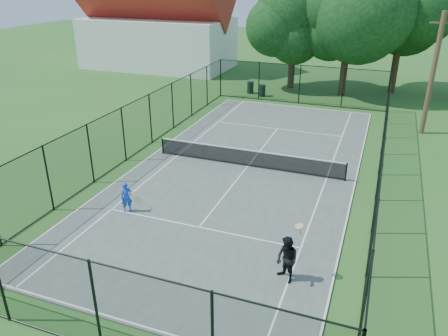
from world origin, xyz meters
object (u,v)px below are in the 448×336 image
(trash_bin_right, at_px, (262,90))
(player_black, at_px, (287,260))
(tennis_net, at_px, (248,157))
(player_blue, at_px, (127,197))
(trash_bin_left, at_px, (250,87))
(utility_pole, at_px, (433,74))

(trash_bin_right, height_order, player_black, player_black)
(tennis_net, xyz_separation_m, player_blue, (-3.37, -6.28, 0.14))
(trash_bin_left, bearing_deg, tennis_net, -73.11)
(tennis_net, relative_size, player_blue, 7.63)
(tennis_net, bearing_deg, player_blue, -118.24)
(player_blue, bearing_deg, utility_pole, 51.56)
(trash_bin_right, relative_size, utility_pole, 0.13)
(player_blue, bearing_deg, player_black, -16.07)
(tennis_net, relative_size, trash_bin_left, 10.23)
(tennis_net, xyz_separation_m, trash_bin_left, (-4.46, 14.71, -0.08))
(trash_bin_left, xyz_separation_m, player_black, (8.47, -23.10, 0.38))
(tennis_net, height_order, utility_pole, utility_pole)
(trash_bin_left, height_order, utility_pole, utility_pole)
(trash_bin_left, bearing_deg, player_black, -69.88)
(utility_pole, xyz_separation_m, player_blue, (-12.13, -15.28, -3.04))
(trash_bin_left, distance_m, player_blue, 21.01)
(trash_bin_left, height_order, trash_bin_right, trash_bin_left)
(trash_bin_left, bearing_deg, player_blue, -87.02)
(tennis_net, distance_m, trash_bin_right, 14.49)
(tennis_net, distance_m, trash_bin_left, 15.37)
(utility_pole, distance_m, player_blue, 19.74)
(tennis_net, relative_size, utility_pole, 1.36)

